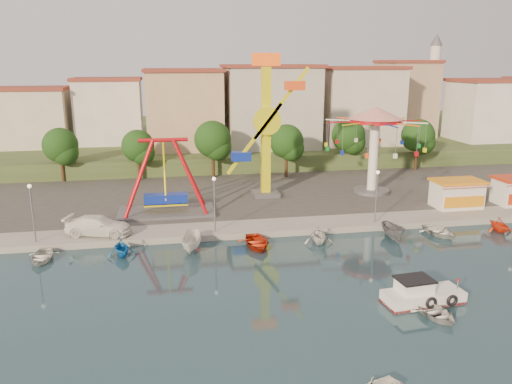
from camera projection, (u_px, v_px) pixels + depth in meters
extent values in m
plane|color=#162D3C|center=(343.00, 291.00, 36.23)|extent=(200.00, 200.00, 0.00)
cube|color=#9E998E|center=(232.00, 147.00, 95.21)|extent=(200.00, 100.00, 0.60)
cube|color=#4C4944|center=(264.00, 185.00, 64.65)|extent=(90.00, 28.00, 0.01)
cube|color=#384C26|center=(229.00, 137.00, 99.67)|extent=(200.00, 60.00, 3.00)
cube|color=#59595E|center=(167.00, 212.00, 52.73)|extent=(10.00, 5.00, 0.30)
cube|color=#1229A1|center=(166.00, 199.00, 52.37)|extent=(4.50, 1.40, 1.00)
cylinder|color=#B50E14|center=(163.00, 140.00, 50.80)|extent=(5.00, 0.40, 0.40)
cube|color=#59595E|center=(266.00, 194.00, 59.62)|extent=(3.00, 3.00, 0.50)
cube|color=yellow|center=(266.00, 133.00, 57.79)|extent=(1.00, 1.00, 15.00)
cube|color=#FA540D|center=(266.00, 59.00, 55.69)|extent=(3.20, 0.50, 1.40)
cylinder|color=yellow|center=(267.00, 121.00, 56.65)|extent=(3.20, 0.50, 3.20)
cube|color=yellow|center=(281.00, 103.00, 56.22)|extent=(6.44, 0.35, 8.09)
cube|color=#F74915|center=(295.00, 86.00, 55.99)|extent=(2.20, 1.20, 1.00)
cylinder|color=#59595E|center=(371.00, 191.00, 61.11)|extent=(4.40, 4.40, 0.40)
cylinder|color=white|center=(373.00, 156.00, 60.02)|extent=(1.10, 1.10, 9.00)
cylinder|color=#B50E14|center=(375.00, 121.00, 58.93)|extent=(6.00, 6.00, 0.50)
cone|color=red|center=(376.00, 113.00, 58.71)|extent=(6.40, 6.40, 1.40)
cube|color=white|center=(457.00, 195.00, 54.67)|extent=(5.00, 3.00, 2.80)
cube|color=orange|center=(458.00, 181.00, 54.27)|extent=(5.40, 3.40, 0.25)
cube|color=red|center=(467.00, 188.00, 52.74)|extent=(5.00, 0.77, 0.43)
cylinder|color=#59595E|center=(33.00, 215.00, 43.74)|extent=(0.14, 0.14, 5.00)
cylinder|color=#59595E|center=(215.00, 206.00, 46.47)|extent=(0.14, 0.14, 5.00)
cylinder|color=#59595E|center=(376.00, 198.00, 49.19)|extent=(0.14, 0.14, 5.00)
cylinder|color=#382314|center=(63.00, 168.00, 66.42)|extent=(0.44, 0.44, 3.60)
sphere|color=black|center=(60.00, 145.00, 65.64)|extent=(4.60, 4.60, 4.60)
cylinder|color=#382314|center=(139.00, 167.00, 67.44)|extent=(0.44, 0.44, 3.40)
sphere|color=black|center=(138.00, 146.00, 66.71)|extent=(4.35, 4.35, 4.35)
cylinder|color=#382314|center=(213.00, 163.00, 68.67)|extent=(0.44, 0.44, 3.92)
sphere|color=black|center=(213.00, 139.00, 67.82)|extent=(5.02, 5.02, 5.02)
cylinder|color=#382314|center=(286.00, 164.00, 69.03)|extent=(0.44, 0.44, 3.66)
sphere|color=black|center=(287.00, 141.00, 68.23)|extent=(4.68, 4.68, 4.68)
cylinder|color=#382314|center=(347.00, 157.00, 73.56)|extent=(0.44, 0.44, 3.80)
sphere|color=black|center=(348.00, 135.00, 72.74)|extent=(4.86, 4.86, 4.86)
cylinder|color=#382314|center=(416.00, 157.00, 73.54)|extent=(0.44, 0.44, 3.77)
sphere|color=black|center=(418.00, 135.00, 72.72)|extent=(4.83, 4.83, 4.83)
cube|color=beige|center=(17.00, 113.00, 72.17)|extent=(9.26, 9.53, 11.87)
cube|color=silver|center=(108.00, 119.00, 79.69)|extent=(12.33, 9.01, 8.63)
cube|color=tan|center=(190.00, 109.00, 82.15)|extent=(11.95, 9.28, 11.23)
cube|color=beige|center=(276.00, 116.00, 81.75)|extent=(12.59, 10.50, 9.20)
cube|color=beige|center=(347.00, 112.00, 87.28)|extent=(10.75, 9.23, 9.24)
cube|color=tan|center=(423.00, 106.00, 87.51)|extent=(12.77, 10.96, 11.21)
cube|color=silver|center=(489.00, 103.00, 87.89)|extent=(8.23, 8.98, 12.36)
cylinder|color=silver|center=(432.00, 91.00, 91.02)|extent=(1.80, 1.80, 16.00)
cylinder|color=#59595E|center=(435.00, 63.00, 89.76)|extent=(2.80, 2.80, 0.30)
cone|color=#59595E|center=(437.00, 39.00, 88.75)|extent=(2.20, 2.20, 2.00)
cube|color=white|center=(423.00, 298.00, 34.41)|extent=(5.71, 2.59, 1.00)
cube|color=#B50E14|center=(423.00, 301.00, 34.47)|extent=(5.71, 2.59, 0.18)
cube|color=white|center=(414.00, 287.00, 34.19)|extent=(2.35, 1.85, 1.00)
cube|color=black|center=(415.00, 279.00, 34.05)|extent=(2.60, 2.09, 0.13)
torus|color=black|center=(431.00, 303.00, 33.31)|extent=(0.86, 0.30, 0.84)
torus|color=black|center=(452.00, 301.00, 33.63)|extent=(0.86, 0.30, 0.84)
imported|color=silver|center=(436.00, 313.00, 32.34)|extent=(3.03, 3.74, 0.68)
imported|color=white|center=(98.00, 226.00, 46.01)|extent=(6.48, 3.96, 1.75)
imported|color=silver|center=(41.00, 257.00, 41.58)|extent=(2.57, 3.59, 0.74)
imported|color=#1468B7|center=(121.00, 247.00, 42.59)|extent=(3.10, 3.39, 1.52)
imported|color=silver|center=(192.00, 243.00, 43.60)|extent=(2.36, 4.39, 1.61)
imported|color=red|center=(257.00, 242.00, 44.67)|extent=(3.22, 4.37, 0.88)
imported|color=silver|center=(318.00, 235.00, 45.56)|extent=(2.68, 3.09, 1.61)
imported|color=#5B5C60|center=(393.00, 231.00, 46.83)|extent=(1.47, 3.58, 1.36)
imported|color=silver|center=(439.00, 231.00, 47.72)|extent=(3.56, 4.35, 0.79)
imported|color=red|center=(499.00, 224.00, 48.71)|extent=(2.47, 2.84, 1.47)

